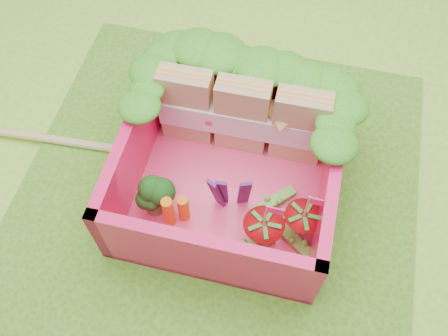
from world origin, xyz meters
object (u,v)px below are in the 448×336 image
Objects in this scene: sandwich_stack at (243,117)px; strawberry_right at (301,223)px; strawberry_left at (263,232)px; chopsticks at (89,145)px; bento_box at (230,167)px; broccoli at (152,195)px.

sandwich_stack is 0.78m from strawberry_right.
strawberry_left reaches higher than chopsticks.
sandwich_stack is 2.23× the size of strawberry_left.
strawberry_right is (0.49, -0.58, -0.17)m from sandwich_stack.
bento_box reaches higher than strawberry_left.
bento_box reaches higher than chopsticks.
sandwich_stack is at bearing 130.57° from strawberry_right.
bento_box is at bearing -90.93° from sandwich_stack.
strawberry_right is (0.50, -0.23, -0.10)m from bento_box.
chopsticks is at bearing 174.70° from bento_box.
bento_box is 1.06m from chopsticks.
sandwich_stack reaches higher than broccoli.
sandwich_stack is (0.01, 0.35, 0.07)m from bento_box.
sandwich_stack is 0.77m from broccoli.
strawberry_left reaches higher than strawberry_right.
sandwich_stack is at bearing 89.07° from bento_box.
broccoli is at bearing -124.18° from sandwich_stack.
sandwich_stack is at bearing 111.92° from strawberry_left.
broccoli is at bearing 174.84° from strawberry_left.
chopsticks is at bearing 148.42° from broccoli.
sandwich_stack reaches higher than bento_box.
strawberry_left is at bearing -68.08° from sandwich_stack.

